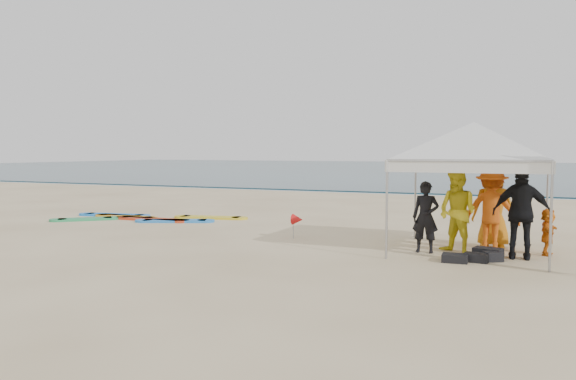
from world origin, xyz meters
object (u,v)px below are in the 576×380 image
(person_yellow, at_px, (457,212))
(person_orange_a, at_px, (491,209))
(canopy_tent, at_px, (474,123))
(marker_pennant, at_px, (298,220))
(person_orange_b, at_px, (493,207))
(person_black_b, at_px, (522,213))
(person_black_a, at_px, (426,217))
(person_seated, at_px, (548,232))
(surfboard_spread, at_px, (145,218))

(person_yellow, relative_size, person_orange_a, 0.98)
(canopy_tent, xyz_separation_m, marker_pennant, (-4.24, 0.19, -2.36))
(person_orange_a, distance_m, person_orange_b, 0.53)
(person_black_b, height_order, canopy_tent, canopy_tent)
(person_black_a, relative_size, person_black_b, 0.81)
(person_yellow, distance_m, person_black_b, 1.31)
(person_orange_a, xyz_separation_m, person_orange_b, (0.01, 0.53, 0.01))
(person_yellow, distance_m, person_seated, 1.94)
(marker_pennant, bearing_deg, person_black_b, -7.03)
(canopy_tent, bearing_deg, person_orange_b, 64.97)
(person_orange_b, xyz_separation_m, surfboard_spread, (-10.83, 1.18, -0.91))
(person_black_a, relative_size, person_seated, 1.56)
(person_orange_b, bearing_deg, person_orange_a, 72.68)
(person_orange_b, xyz_separation_m, person_seated, (1.14, -0.57, -0.44))
(person_seated, height_order, surfboard_spread, person_seated)
(surfboard_spread, bearing_deg, person_yellow, -12.75)
(person_black_a, height_order, person_seated, person_black_a)
(person_orange_a, bearing_deg, person_yellow, 44.04)
(person_black_b, distance_m, surfboard_spread, 11.76)
(person_orange_b, xyz_separation_m, marker_pennant, (-4.63, -0.66, -0.45))
(person_black_a, distance_m, person_orange_a, 1.53)
(person_yellow, relative_size, canopy_tent, 0.42)
(person_black_b, relative_size, marker_pennant, 3.04)
(person_black_b, distance_m, marker_pennant, 5.32)
(person_black_b, xyz_separation_m, surfboard_spread, (-11.45, 2.49, -0.93))
(person_black_a, height_order, person_orange_b, person_orange_b)
(person_yellow, bearing_deg, person_orange_a, 73.24)
(canopy_tent, relative_size, marker_pennant, 6.81)
(person_orange_a, height_order, marker_pennant, person_orange_a)
(person_orange_a, bearing_deg, surfboard_spread, -6.70)
(marker_pennant, bearing_deg, person_orange_a, 1.60)
(person_black_b, bearing_deg, person_black_a, -1.82)
(surfboard_spread, bearing_deg, person_orange_a, -8.98)
(person_black_a, height_order, person_yellow, person_yellow)
(person_black_a, height_order, person_black_b, person_black_b)
(person_yellow, distance_m, person_orange_b, 1.30)
(canopy_tent, bearing_deg, person_orange_a, 39.35)
(person_orange_a, distance_m, person_seated, 1.23)
(marker_pennant, bearing_deg, person_yellow, -6.61)
(person_black_b, xyz_separation_m, person_orange_b, (-0.63, 1.31, -0.02))
(canopy_tent, height_order, marker_pennant, canopy_tent)
(person_black_a, xyz_separation_m, canopy_tent, (0.93, 0.45, 2.07))
(marker_pennant, relative_size, surfboard_spread, 0.12)
(person_black_a, xyz_separation_m, person_seated, (2.46, 0.72, -0.28))
(person_yellow, bearing_deg, person_seated, 48.17)
(canopy_tent, xyz_separation_m, surfboard_spread, (-10.43, 2.02, -2.82))
(person_orange_a, xyz_separation_m, marker_pennant, (-4.62, -0.13, -0.44))
(person_black_a, xyz_separation_m, marker_pennant, (-3.31, 0.64, -0.29))
(person_orange_b, relative_size, person_seated, 1.88)
(person_black_b, xyz_separation_m, marker_pennant, (-5.26, 0.65, -0.47))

